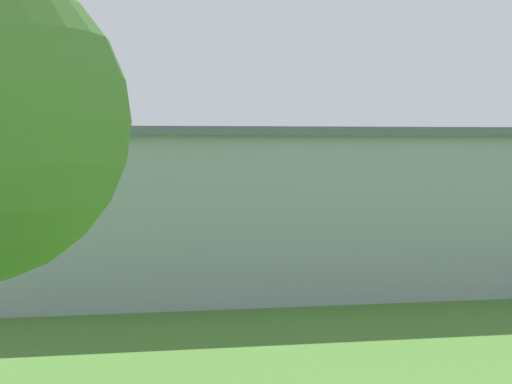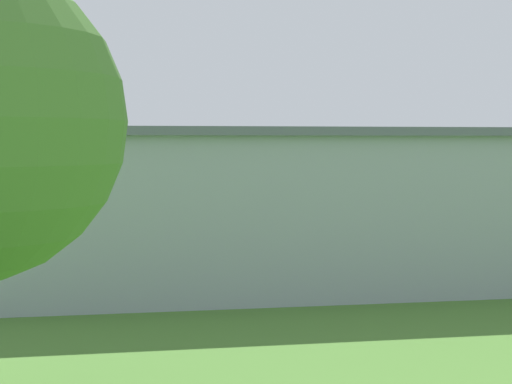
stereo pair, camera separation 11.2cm
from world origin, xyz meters
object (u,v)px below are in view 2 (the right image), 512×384
car_grey (449,223)px  car_white (42,231)px  hangar (309,202)px  person_near_hangar_door (10,223)px  person_beside_truck (378,224)px  person_crossing_taxiway (180,219)px  windsock (498,156)px  biplane (253,180)px  person_by_parked_cars (457,215)px

car_grey → car_white: bearing=-1.3°
hangar → car_white: hangar is taller
hangar → car_grey: 20.57m
person_near_hangar_door → person_beside_truck: bearing=168.1°
person_crossing_taxiway → windsock: 37.32m
biplane → car_white: biplane is taller
car_white → hangar: bearing=131.2°
person_beside_truck → person_by_parked_cars: bearing=-147.7°
hangar → windsock: bearing=-128.7°
car_white → person_by_parked_cars: (-31.12, -5.74, -0.00)m
car_grey → person_by_parked_cars: person_by_parked_cars is taller
car_white → person_crossing_taxiway: person_crossing_taxiway is taller
hangar → person_near_hangar_door: hangar is taller
person_by_parked_cars → biplane: bearing=-63.0°
car_white → person_beside_truck: car_white is taller
person_crossing_taxiway → person_near_hangar_door: size_ratio=1.01×
hangar → person_beside_truck: hangar is taller
hangar → biplane: hangar is taller
person_beside_truck → biplane: bearing=-83.6°
biplane → windsock: bearing=164.4°
person_near_hangar_door → person_by_parked_cars: person_by_parked_cars is taller
car_white → person_by_parked_cars: bearing=-169.6°
person_crossing_taxiway → person_by_parked_cars: 21.56m
biplane → person_by_parked_cars: bearing=117.0°
biplane → windsock: size_ratio=1.39×
person_beside_truck → car_grey: bearing=167.8°
hangar → person_by_parked_cars: hangar is taller
car_grey → person_beside_truck: bearing=-12.2°
hangar → car_white: bearing=-48.8°
hangar → car_white: (13.37, -15.27, -2.69)m
biplane → person_near_hangar_door: (21.97, 22.76, -1.82)m
car_grey → person_beside_truck: size_ratio=3.00×
biplane → hangar: bearing=82.0°
hangar → person_beside_truck: (-9.34, -15.69, -2.78)m
person_beside_truck → windsock: 29.95m
person_beside_truck → hangar: bearing=59.2°
car_grey → person_near_hangar_door: size_ratio=2.72×
hangar → biplane: 44.21m
hangar → windsock: hangar is taller
hangar → person_by_parked_cars: 27.63m
car_grey → person_beside_truck: (4.86, -1.05, -0.07)m
car_grey → windsock: windsock is taller
person_near_hangar_door → windsock: (-45.55, -16.17, 4.29)m
person_beside_truck → car_white: bearing=1.1°
person_beside_truck → windsock: (-20.41, -21.48, 4.37)m
biplane → person_beside_truck: bearing=96.4°
car_white → windsock: 48.55m
hangar → biplane: size_ratio=4.11×
person_beside_truck → person_crossing_taxiway: size_ratio=0.90×
hangar → windsock: (-29.74, -37.17, 1.59)m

